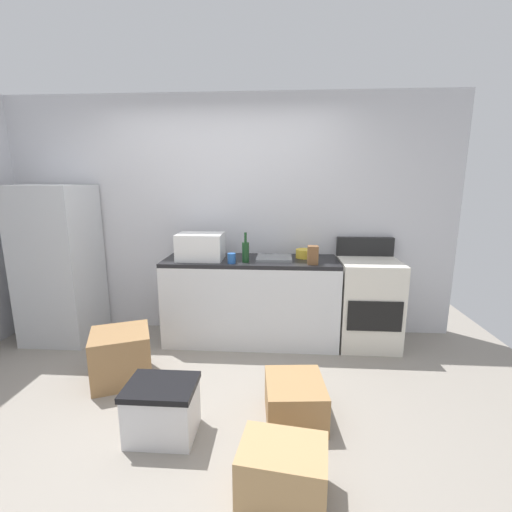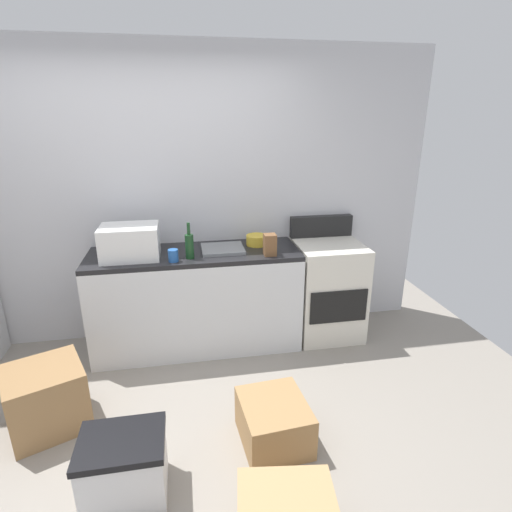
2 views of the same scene
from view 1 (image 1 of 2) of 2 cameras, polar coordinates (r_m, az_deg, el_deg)
name	(u,v)px [view 1 (image 1 of 2)]	position (r m, az deg, el deg)	size (l,w,h in m)	color
ground_plane	(199,407)	(2.97, -9.13, -22.89)	(6.00, 6.00, 0.00)	gray
wall_back	(227,217)	(3.98, -4.77, 6.29)	(5.00, 0.10, 2.60)	silver
kitchen_counter	(251,300)	(3.79, -0.82, -7.15)	(1.80, 0.60, 0.90)	silver
refrigerator	(60,264)	(4.32, -29.16, -1.10)	(0.68, 0.66, 1.66)	silver
stove_oven	(367,301)	(3.89, 17.55, -6.97)	(0.60, 0.61, 1.10)	silver
microwave	(201,247)	(3.67, -8.94, 1.52)	(0.46, 0.34, 0.27)	white
sink_basin	(274,258)	(3.64, 2.96, -0.34)	(0.36, 0.32, 0.03)	slate
wine_bottle	(246,251)	(3.50, -1.70, 0.75)	(0.07, 0.07, 0.30)	#193F1E
coffee_mug	(232,258)	(3.47, -3.96, -0.37)	(0.08, 0.08, 0.10)	#2659A5
knife_block	(313,255)	(3.46, 9.17, 0.15)	(0.10, 0.10, 0.18)	brown
mixing_bowl	(305,254)	(3.75, 7.89, 0.40)	(0.19, 0.19, 0.09)	gold
cardboard_box_large	(283,472)	(2.23, 4.35, -31.49)	(0.47, 0.34, 0.32)	tan
cardboard_box_medium	(295,400)	(2.76, 6.28, -22.09)	(0.41, 0.47, 0.29)	#A37A4C
cardboard_box_small	(121,356)	(3.35, -20.93, -14.87)	(0.47, 0.45, 0.44)	olive
storage_bin	(162,409)	(2.65, -14.91, -22.82)	(0.46, 0.36, 0.38)	silver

